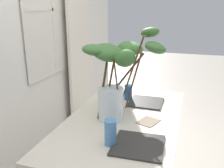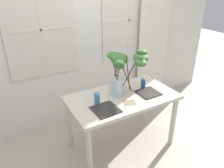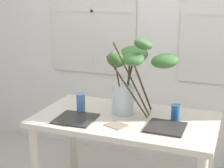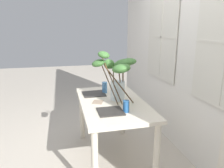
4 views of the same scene
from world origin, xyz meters
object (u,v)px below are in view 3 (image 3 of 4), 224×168
(drinking_glass_blue_left, at_px, (81,103))
(plate_square_right, at_px, (166,127))
(vase_with_branches, at_px, (133,73))
(drinking_glass_blue_right, at_px, (176,113))
(dining_table, at_px, (125,131))
(plate_square_left, at_px, (76,119))

(drinking_glass_blue_left, height_order, plate_square_right, drinking_glass_blue_left)
(vase_with_branches, relative_size, drinking_glass_blue_right, 5.09)
(dining_table, xyz_separation_m, vase_with_branches, (0.04, 0.06, 0.44))
(dining_table, xyz_separation_m, drinking_glass_blue_left, (-0.35, -0.02, 0.18))
(vase_with_branches, height_order, plate_square_right, vase_with_branches)
(drinking_glass_blue_right, xyz_separation_m, plate_square_right, (-0.03, -0.16, -0.06))
(plate_square_left, xyz_separation_m, plate_square_right, (0.65, 0.07, 0.00))
(plate_square_left, height_order, plate_square_right, plate_square_right)
(vase_with_branches, xyz_separation_m, drinking_glass_blue_left, (-0.39, -0.08, -0.26))
(drinking_glass_blue_left, xyz_separation_m, plate_square_left, (0.03, -0.15, -0.07))
(dining_table, distance_m, plate_square_left, 0.38)
(drinking_glass_blue_right, distance_m, plate_square_right, 0.17)
(vase_with_branches, relative_size, plate_square_right, 2.41)
(dining_table, xyz_separation_m, plate_square_right, (0.32, -0.10, 0.12))
(dining_table, distance_m, drinking_glass_blue_right, 0.40)
(dining_table, relative_size, plate_square_right, 5.15)
(dining_table, distance_m, vase_with_branches, 0.44)
(drinking_glass_blue_right, relative_size, plate_square_left, 0.44)
(drinking_glass_blue_right, distance_m, plate_square_left, 0.72)
(dining_table, xyz_separation_m, plate_square_left, (-0.32, -0.17, 0.11))
(dining_table, height_order, drinking_glass_blue_left, drinking_glass_blue_left)
(vase_with_branches, bearing_deg, plate_square_right, -28.10)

